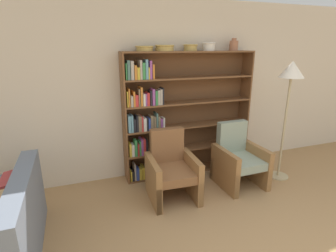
{
  "coord_description": "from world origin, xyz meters",
  "views": [
    {
      "loc": [
        -1.81,
        -1.17,
        2.05
      ],
      "look_at": [
        -0.59,
        2.22,
        0.95
      ],
      "focal_mm": 28.0,
      "sensor_mm": 36.0,
      "label": 1
    }
  ],
  "objects_px": {
    "bowl_sage": "(209,46)",
    "armchair_leather": "(171,170)",
    "bowl_slate": "(145,48)",
    "vase_tall": "(234,45)",
    "armchair_cushioned": "(238,159)",
    "bowl_cream": "(165,48)",
    "bowl_stoneware": "(190,47)",
    "floor_lamp": "(291,80)",
    "bookshelf": "(176,114)"
  },
  "relations": [
    {
      "from": "bowl_stoneware",
      "to": "bowl_cream",
      "type": "bearing_deg",
      "value": -180.0
    },
    {
      "from": "bowl_cream",
      "to": "armchair_leather",
      "type": "height_order",
      "value": "bowl_cream"
    },
    {
      "from": "bowl_stoneware",
      "to": "armchair_cushioned",
      "type": "relative_size",
      "value": 0.23
    },
    {
      "from": "bowl_cream",
      "to": "bowl_stoneware",
      "type": "bearing_deg",
      "value": 0.0
    },
    {
      "from": "armchair_leather",
      "to": "floor_lamp",
      "type": "bearing_deg",
      "value": -178.61
    },
    {
      "from": "bowl_sage",
      "to": "floor_lamp",
      "type": "height_order",
      "value": "bowl_sage"
    },
    {
      "from": "vase_tall",
      "to": "bowl_stoneware",
      "type": "bearing_deg",
      "value": 180.0
    },
    {
      "from": "bowl_sage",
      "to": "armchair_cushioned",
      "type": "height_order",
      "value": "bowl_sage"
    },
    {
      "from": "bowl_sage",
      "to": "armchair_leather",
      "type": "distance_m",
      "value": 1.98
    },
    {
      "from": "bowl_slate",
      "to": "armchair_cushioned",
      "type": "height_order",
      "value": "bowl_slate"
    },
    {
      "from": "bowl_sage",
      "to": "armchair_cushioned",
      "type": "relative_size",
      "value": 0.22
    },
    {
      "from": "bookshelf",
      "to": "bowl_cream",
      "type": "xyz_separation_m",
      "value": [
        -0.19,
        -0.02,
        1.03
      ]
    },
    {
      "from": "floor_lamp",
      "to": "armchair_leather",
      "type": "bearing_deg",
      "value": 178.51
    },
    {
      "from": "bowl_stoneware",
      "to": "bowl_sage",
      "type": "bearing_deg",
      "value": 0.0
    },
    {
      "from": "bowl_slate",
      "to": "bowl_cream",
      "type": "relative_size",
      "value": 0.9
    },
    {
      "from": "bowl_sage",
      "to": "floor_lamp",
      "type": "distance_m",
      "value": 1.31
    },
    {
      "from": "armchair_cushioned",
      "to": "bowl_slate",
      "type": "bearing_deg",
      "value": -28.41
    },
    {
      "from": "vase_tall",
      "to": "floor_lamp",
      "type": "distance_m",
      "value": 1.02
    },
    {
      "from": "bowl_slate",
      "to": "armchair_leather",
      "type": "relative_size",
      "value": 0.27
    },
    {
      "from": "bookshelf",
      "to": "bowl_cream",
      "type": "height_order",
      "value": "bowl_cream"
    },
    {
      "from": "bowl_slate",
      "to": "bowl_cream",
      "type": "distance_m",
      "value": 0.3
    },
    {
      "from": "vase_tall",
      "to": "armchair_cushioned",
      "type": "xyz_separation_m",
      "value": [
        -0.21,
        -0.66,
        -1.67
      ]
    },
    {
      "from": "bookshelf",
      "to": "bowl_sage",
      "type": "height_order",
      "value": "bowl_sage"
    },
    {
      "from": "armchair_leather",
      "to": "floor_lamp",
      "type": "distance_m",
      "value": 2.2
    },
    {
      "from": "bowl_sage",
      "to": "armchair_leather",
      "type": "bearing_deg",
      "value": -142.3
    },
    {
      "from": "bookshelf",
      "to": "armchair_cushioned",
      "type": "relative_size",
      "value": 2.26
    },
    {
      "from": "bowl_sage",
      "to": "vase_tall",
      "type": "xyz_separation_m",
      "value": [
        0.45,
        0.0,
        0.01
      ]
    },
    {
      "from": "bookshelf",
      "to": "floor_lamp",
      "type": "xyz_separation_m",
      "value": [
        1.53,
        -0.73,
        0.57
      ]
    },
    {
      "from": "bowl_sage",
      "to": "armchair_cushioned",
      "type": "bearing_deg",
      "value": -70.25
    },
    {
      "from": "bookshelf",
      "to": "armchair_leather",
      "type": "distance_m",
      "value": 0.97
    },
    {
      "from": "bookshelf",
      "to": "vase_tall",
      "type": "height_order",
      "value": "vase_tall"
    },
    {
      "from": "bowl_cream",
      "to": "armchair_cushioned",
      "type": "relative_size",
      "value": 0.3
    },
    {
      "from": "armchair_leather",
      "to": "vase_tall",
      "type": "bearing_deg",
      "value": -150.17
    },
    {
      "from": "bowl_slate",
      "to": "vase_tall",
      "type": "bearing_deg",
      "value": 0.0
    },
    {
      "from": "bowl_stoneware",
      "to": "floor_lamp",
      "type": "height_order",
      "value": "bowl_stoneware"
    },
    {
      "from": "bowl_cream",
      "to": "bowl_slate",
      "type": "bearing_deg",
      "value": 180.0
    },
    {
      "from": "bowl_cream",
      "to": "bowl_sage",
      "type": "height_order",
      "value": "bowl_sage"
    },
    {
      "from": "bowl_slate",
      "to": "bookshelf",
      "type": "bearing_deg",
      "value": 1.98
    },
    {
      "from": "bookshelf",
      "to": "bowl_cream",
      "type": "relative_size",
      "value": 7.46
    },
    {
      "from": "bookshelf",
      "to": "bowl_sage",
      "type": "relative_size",
      "value": 10.36
    },
    {
      "from": "bowl_cream",
      "to": "armchair_leather",
      "type": "xyz_separation_m",
      "value": [
        -0.13,
        -0.66,
        -1.63
      ]
    },
    {
      "from": "bowl_slate",
      "to": "bowl_cream",
      "type": "height_order",
      "value": "bowl_cream"
    },
    {
      "from": "armchair_cushioned",
      "to": "vase_tall",
      "type": "bearing_deg",
      "value": -108.17
    },
    {
      "from": "armchair_leather",
      "to": "floor_lamp",
      "type": "height_order",
      "value": "floor_lamp"
    },
    {
      "from": "bowl_stoneware",
      "to": "bowl_sage",
      "type": "relative_size",
      "value": 1.07
    },
    {
      "from": "bookshelf",
      "to": "floor_lamp",
      "type": "distance_m",
      "value": 1.79
    },
    {
      "from": "bowl_stoneware",
      "to": "armchair_leather",
      "type": "xyz_separation_m",
      "value": [
        -0.54,
        -0.66,
        -1.64
      ]
    },
    {
      "from": "bowl_stoneware",
      "to": "vase_tall",
      "type": "bearing_deg",
      "value": 0.0
    },
    {
      "from": "armchair_leather",
      "to": "bowl_sage",
      "type": "bearing_deg",
      "value": -139.42
    },
    {
      "from": "vase_tall",
      "to": "armchair_cushioned",
      "type": "bearing_deg",
      "value": -107.44
    }
  ]
}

